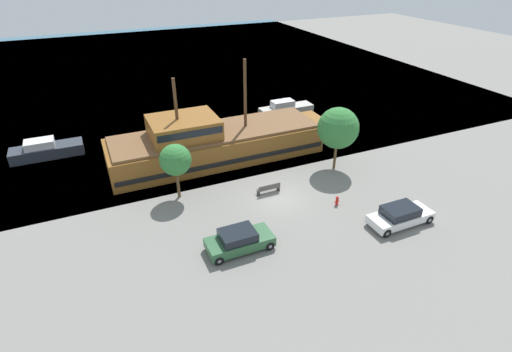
{
  "coord_description": "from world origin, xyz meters",
  "views": [
    {
      "loc": [
        -12.64,
        -23.94,
        17.41
      ],
      "look_at": [
        -1.08,
        2.0,
        1.2
      ],
      "focal_mm": 28.0,
      "sensor_mm": 36.0,
      "label": 1
    }
  ],
  "objects_px": {
    "parked_car_curb_front": "(400,215)",
    "fire_hydrant": "(337,200)",
    "pirate_ship": "(214,142)",
    "bench_promenade_east": "(269,188)",
    "moored_boat_dockside": "(285,108)",
    "moored_boat_outer": "(46,150)",
    "parked_car_curb_mid": "(239,240)"
  },
  "relations": [
    {
      "from": "moored_boat_outer",
      "to": "bench_promenade_east",
      "type": "bearing_deg",
      "value": -41.5
    },
    {
      "from": "pirate_ship",
      "to": "moored_boat_dockside",
      "type": "distance_m",
      "value": 14.09
    },
    {
      "from": "pirate_ship",
      "to": "parked_car_curb_front",
      "type": "xyz_separation_m",
      "value": [
        8.82,
        -15.39,
        -0.95
      ]
    },
    {
      "from": "pirate_ship",
      "to": "parked_car_curb_front",
      "type": "bearing_deg",
      "value": -60.17
    },
    {
      "from": "pirate_ship",
      "to": "bench_promenade_east",
      "type": "relative_size",
      "value": 10.94
    },
    {
      "from": "parked_car_curb_front",
      "to": "bench_promenade_east",
      "type": "bearing_deg",
      "value": 131.86
    },
    {
      "from": "moored_boat_dockside",
      "to": "bench_promenade_east",
      "type": "bearing_deg",
      "value": -121.87
    },
    {
      "from": "moored_boat_dockside",
      "to": "fire_hydrant",
      "type": "bearing_deg",
      "value": -106.14
    },
    {
      "from": "pirate_ship",
      "to": "moored_boat_dockside",
      "type": "bearing_deg",
      "value": 33.81
    },
    {
      "from": "parked_car_curb_front",
      "to": "parked_car_curb_mid",
      "type": "distance_m",
      "value": 11.84
    },
    {
      "from": "fire_hydrant",
      "to": "bench_promenade_east",
      "type": "bearing_deg",
      "value": 137.91
    },
    {
      "from": "parked_car_curb_mid",
      "to": "bench_promenade_east",
      "type": "bearing_deg",
      "value": 48.87
    },
    {
      "from": "moored_boat_dockside",
      "to": "moored_boat_outer",
      "type": "xyz_separation_m",
      "value": [
        -26.29,
        -0.89,
        0.06
      ]
    },
    {
      "from": "moored_boat_dockside",
      "to": "bench_promenade_east",
      "type": "height_order",
      "value": "moored_boat_dockside"
    },
    {
      "from": "fire_hydrant",
      "to": "pirate_ship",
      "type": "bearing_deg",
      "value": 117.98
    },
    {
      "from": "moored_boat_outer",
      "to": "pirate_ship",
      "type": "bearing_deg",
      "value": -25.36
    },
    {
      "from": "moored_boat_dockside",
      "to": "fire_hydrant",
      "type": "height_order",
      "value": "moored_boat_dockside"
    },
    {
      "from": "pirate_ship",
      "to": "bench_promenade_east",
      "type": "xyz_separation_m",
      "value": [
        1.99,
        -7.76,
        -1.22
      ]
    },
    {
      "from": "parked_car_curb_mid",
      "to": "bench_promenade_east",
      "type": "distance_m",
      "value": 7.33
    },
    {
      "from": "parked_car_curb_front",
      "to": "fire_hydrant",
      "type": "relative_size",
      "value": 6.27
    },
    {
      "from": "parked_car_curb_mid",
      "to": "bench_promenade_east",
      "type": "xyz_separation_m",
      "value": [
        4.82,
        5.51,
        -0.28
      ]
    },
    {
      "from": "pirate_ship",
      "to": "moored_boat_dockside",
      "type": "relative_size",
      "value": 3.19
    },
    {
      "from": "moored_boat_dockside",
      "to": "moored_boat_outer",
      "type": "relative_size",
      "value": 1.02
    },
    {
      "from": "parked_car_curb_front",
      "to": "moored_boat_outer",
      "type": "bearing_deg",
      "value": 136.4
    },
    {
      "from": "moored_boat_dockside",
      "to": "parked_car_curb_front",
      "type": "xyz_separation_m",
      "value": [
        -2.85,
        -23.21,
        0.1
      ]
    },
    {
      "from": "parked_car_curb_front",
      "to": "fire_hydrant",
      "type": "bearing_deg",
      "value": 124.85
    },
    {
      "from": "bench_promenade_east",
      "to": "parked_car_curb_front",
      "type": "bearing_deg",
      "value": -48.14
    },
    {
      "from": "pirate_ship",
      "to": "moored_boat_dockside",
      "type": "xyz_separation_m",
      "value": [
        11.68,
        7.82,
        -1.05
      ]
    },
    {
      "from": "parked_car_curb_front",
      "to": "bench_promenade_east",
      "type": "distance_m",
      "value": 10.25
    },
    {
      "from": "fire_hydrant",
      "to": "moored_boat_dockside",
      "type": "bearing_deg",
      "value": 73.86
    },
    {
      "from": "moored_boat_outer",
      "to": "parked_car_curb_mid",
      "type": "relative_size",
      "value": 1.46
    },
    {
      "from": "moored_boat_outer",
      "to": "bench_promenade_east",
      "type": "xyz_separation_m",
      "value": [
        16.61,
        -14.69,
        -0.23
      ]
    }
  ]
}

